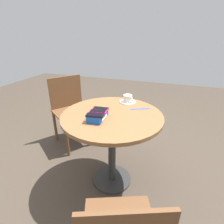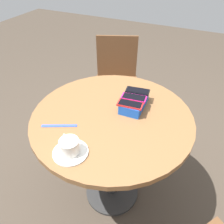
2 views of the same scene
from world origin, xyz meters
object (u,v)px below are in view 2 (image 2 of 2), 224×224
object	(u,v)px
saucer	(71,152)
lanyard_strap	(59,126)
phone_box	(134,102)
phone_magenta	(134,98)
phone_red	(130,104)
coffee_cup	(69,146)
round_table	(112,132)
phone_black	(138,91)
chair_far_side	(116,83)

from	to	relation	value
saucer	lanyard_strap	distance (m)	0.19
phone_box	phone_magenta	bearing A→B (deg)	-31.22
phone_red	coffee_cup	xyz separation A→B (m)	(0.36, -0.14, -0.02)
round_table	phone_magenta	distance (m)	0.24
phone_black	chair_far_side	size ratio (longest dim) A/B	0.17
saucer	lanyard_strap	xyz separation A→B (m)	(-0.12, -0.15, -0.00)
lanyard_strap	phone_red	bearing A→B (deg)	130.56
chair_far_side	lanyard_strap	bearing A→B (deg)	6.55
phone_box	phone_red	world-z (taller)	phone_red
phone_red	coffee_cup	world-z (taller)	coffee_cup
lanyard_strap	chair_far_side	bearing A→B (deg)	-173.45
round_table	coffee_cup	bearing A→B (deg)	-10.22
phone_magenta	coffee_cup	distance (m)	0.45
phone_black	chair_far_side	distance (m)	0.78
saucer	chair_far_side	world-z (taller)	chair_far_side
coffee_cup	round_table	bearing A→B (deg)	169.78
round_table	lanyard_strap	size ratio (longest dim) A/B	4.86
phone_magenta	phone_box	bearing A→B (deg)	148.78
coffee_cup	chair_far_side	xyz separation A→B (m)	(-1.08, -0.26, -0.34)
lanyard_strap	phone_black	bearing A→B (deg)	143.72
saucer	lanyard_strap	size ratio (longest dim) A/B	0.89
phone_red	lanyard_strap	bearing A→B (deg)	-49.44
phone_magenta	saucer	bearing A→B (deg)	-17.07
round_table	chair_far_side	size ratio (longest dim) A/B	1.05
phone_black	lanyard_strap	bearing A→B (deg)	-36.28
phone_black	lanyard_strap	distance (m)	0.47
phone_box	lanyard_strap	xyz separation A→B (m)	(0.31, -0.28, -0.03)
phone_magenta	phone_red	world-z (taller)	phone_magenta
phone_red	saucer	size ratio (longest dim) A/B	0.87
phone_red	coffee_cup	bearing A→B (deg)	-20.50
phone_magenta	phone_red	xyz separation A→B (m)	(0.06, 0.00, -0.00)
phone_magenta	saucer	distance (m)	0.45
coffee_cup	lanyard_strap	distance (m)	0.20
lanyard_strap	chair_far_side	world-z (taller)	chair_far_side
round_table	phone_black	xyz separation A→B (m)	(-0.19, 0.07, 0.19)
lanyard_strap	round_table	bearing A→B (deg)	133.13
round_table	lanyard_strap	distance (m)	0.31
round_table	lanyard_strap	world-z (taller)	lanyard_strap
phone_black	phone_red	bearing A→B (deg)	2.98
chair_far_side	coffee_cup	bearing A→B (deg)	13.40
phone_box	saucer	size ratio (longest dim) A/B	1.28
phone_box	lanyard_strap	distance (m)	0.42
round_table	saucer	world-z (taller)	saucer
round_table	coffee_cup	xyz separation A→B (m)	(0.31, -0.06, 0.17)
phone_magenta	lanyard_strap	xyz separation A→B (m)	(0.30, -0.28, -0.06)
phone_box	chair_far_side	bearing A→B (deg)	-148.78
phone_box	phone_black	world-z (taller)	phone_black
chair_far_side	phone_magenta	bearing A→B (deg)	30.93
round_table	phone_box	world-z (taller)	phone_box
phone_box	chair_far_side	world-z (taller)	chair_far_side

